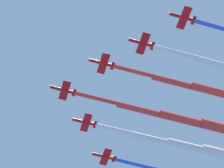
# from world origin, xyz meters

# --- Properties ---
(jet_lead) EXTENTS (29.99, 69.09, 4.16)m
(jet_lead) POSITION_xyz_m (-4.62, -28.32, 154.80)
(jet_lead) COLOR red
(jet_port_inner) EXTENTS (28.42, 64.63, 4.01)m
(jet_port_inner) POSITION_xyz_m (-18.04, -31.17, 158.72)
(jet_port_inner) COLOR red
(jet_starboard_inner) EXTENTS (27.55, 61.73, 4.02)m
(jet_starboard_inner) POSITION_xyz_m (4.17, -37.28, 157.02)
(jet_starboard_inner) COLOR red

